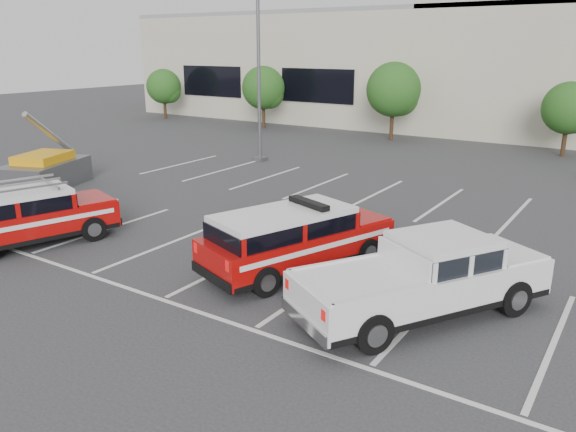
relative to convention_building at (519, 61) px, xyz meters
The scene contains 12 objects.
ground 32.21m from the convention_building, 90.33° to the right, with size 120.00×120.00×0.00m, color #2E2E30.
stall_markings 27.77m from the convention_building, 90.38° to the right, with size 23.00×15.00×0.01m, color silver.
convention_building is the anchor object (origin of this frame).
tree_far_left 27.03m from the convention_building, 158.63° to the right, with size 2.77×2.77×3.99m.
tree_left 18.11m from the convention_building, 146.95° to the right, with size 3.07×3.07×4.42m.
tree_mid_left 11.19m from the convention_building, 117.40° to the right, with size 3.37×3.37×4.85m.
tree_mid_right 11.20m from the convention_building, 63.43° to the right, with size 2.77×2.77×3.99m.
light_pole_left 21.49m from the convention_building, 112.39° to the right, with size 0.90×0.60×10.24m.
fire_chief_suv 31.68m from the convention_building, 87.36° to the right, with size 3.59×5.61×1.85m.
white_pickup 32.68m from the convention_building, 80.76° to the right, with size 4.70×5.97×1.77m.
ladder_suv 34.97m from the convention_building, 100.53° to the right, with size 3.28×5.20×1.91m.
utility_rig 32.38m from the convention_building, 112.82° to the right, with size 3.41×4.48×3.27m.
Camera 1 is at (9.19, -11.30, 5.76)m, focal length 35.00 mm.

